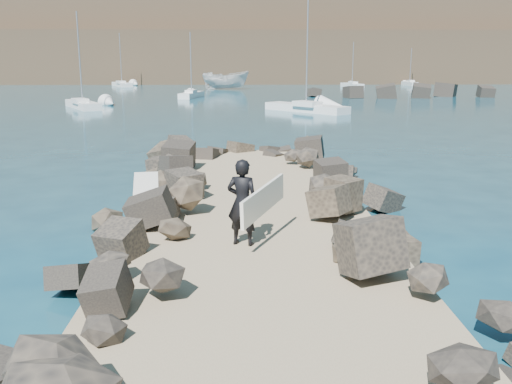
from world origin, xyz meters
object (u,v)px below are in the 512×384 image
(surfer_with_board, at_px, (245,202))
(surfboard_resting, at_px, (146,197))
(boat_imported, at_px, (226,80))
(sailboat_e, at_px, (122,84))

(surfer_with_board, bearing_deg, surfboard_resting, 134.89)
(surfboard_resting, xyz_separation_m, boat_imported, (0.35, 73.91, 0.33))
(surfer_with_board, bearing_deg, boat_imported, 91.65)
(surfer_with_board, bearing_deg, sailboat_e, 102.99)
(sailboat_e, bearing_deg, surfboard_resting, -78.29)
(boat_imported, bearing_deg, surfer_with_board, -172.52)
(surfboard_resting, relative_size, surfer_with_board, 1.19)
(sailboat_e, bearing_deg, boat_imported, -29.28)
(boat_imported, height_order, surfer_with_board, boat_imported)
(surfer_with_board, distance_m, sailboat_e, 88.68)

